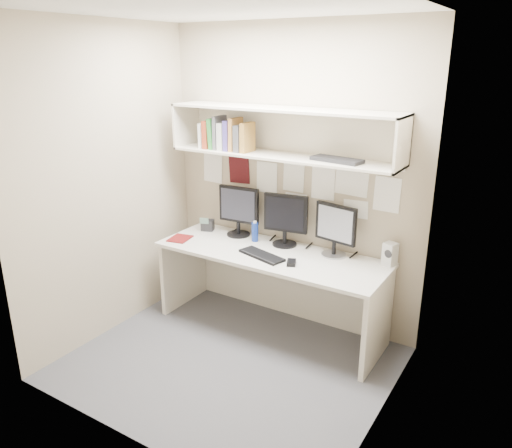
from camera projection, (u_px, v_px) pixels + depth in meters
The scene contains 20 objects.
floor at pixel (229, 363), 3.95m from camera, with size 2.40×2.00×0.01m, color #47474C.
ceiling at pixel (222, 8), 3.12m from camera, with size 2.40×2.00×0.01m, color silver.
wall_back at pixel (292, 179), 4.34m from camera, with size 2.40×0.02×2.60m, color tan.
wall_front at pixel (121, 250), 2.73m from camera, with size 2.40×0.02×2.60m, color tan.
wall_left at pixel (108, 185), 4.14m from camera, with size 0.02×2.00×2.60m, color tan.
wall_right at pixel (392, 237), 2.94m from camera, with size 0.02×2.00×2.60m, color tan.
desk at pixel (271, 291), 4.36m from camera, with size 2.00×0.70×0.73m.
overhead_hutch at pixel (285, 132), 4.09m from camera, with size 2.00×0.38×0.40m.
pinned_papers at pixel (291, 184), 4.35m from camera, with size 1.92×0.01×0.48m, color white, non-canonical shape.
monitor_left at pixel (239, 209), 4.58m from camera, with size 0.40×0.22×0.46m.
monitor_center at pixel (285, 218), 4.33m from camera, with size 0.39×0.22×0.46m.
monitor_right at pixel (335, 228), 4.10m from camera, with size 0.38×0.21×0.44m.
keyboard at pixel (262, 255), 4.14m from camera, with size 0.42×0.15×0.02m, color black.
mouse at pixel (291, 263), 3.98m from camera, with size 0.07×0.11×0.03m, color black.
speaker at pixel (390, 254), 3.95m from camera, with size 0.12×0.12×0.19m.
blue_bottle at pixel (255, 232), 4.47m from camera, with size 0.06×0.06×0.19m.
maroon_notebook at pixel (180, 238), 4.54m from camera, with size 0.17×0.21×0.01m, color #611010.
desk_phone at pixel (207, 225), 4.76m from camera, with size 0.14×0.13×0.14m.
book_stack at pixel (227, 135), 4.29m from camera, with size 0.48×0.18×0.29m.
hutch_tray at pixel (337, 160), 3.84m from camera, with size 0.40×0.15×0.03m, color black.
Camera 1 is at (1.97, -2.77, 2.31)m, focal length 35.00 mm.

